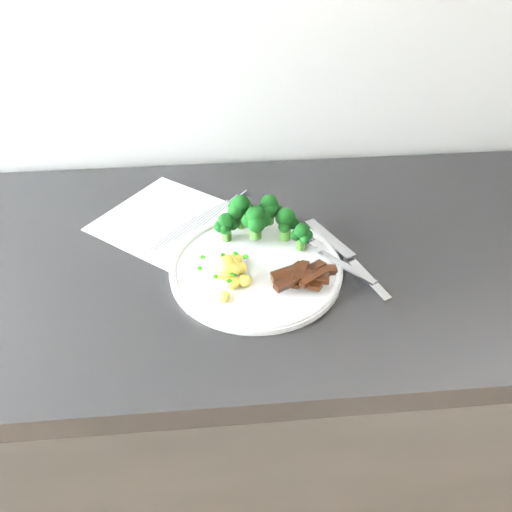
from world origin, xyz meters
name	(u,v)px	position (x,y,z in m)	size (l,w,h in m)	color
counter	(267,407)	(-0.03, 1.68, 0.43)	(2.32, 0.58, 0.87)	black
recipe_paper	(186,228)	(-0.16, 1.76, 0.87)	(0.36, 0.34, 0.00)	white
plate	(256,267)	(-0.05, 1.64, 0.88)	(0.27, 0.27, 0.02)	white
broccoli	(260,218)	(-0.04, 1.71, 0.92)	(0.15, 0.10, 0.07)	#35631F
potatoes	(229,270)	(-0.09, 1.62, 0.89)	(0.08, 0.10, 0.04)	#EEE14F
beef_strips	(301,275)	(0.01, 1.60, 0.89)	(0.10, 0.08, 0.03)	black
fork	(335,258)	(0.07, 1.64, 0.89)	(0.10, 0.14, 0.02)	#BCBCC1
knife	(355,267)	(0.10, 1.63, 0.88)	(0.10, 0.20, 0.02)	#BCBCC1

